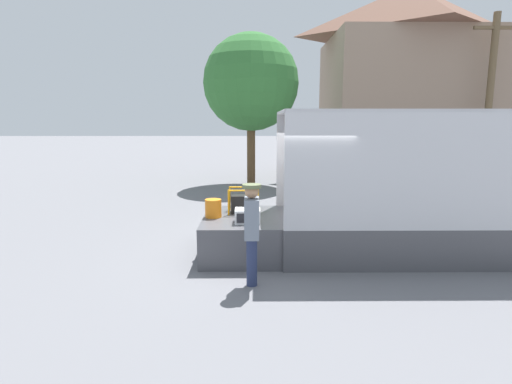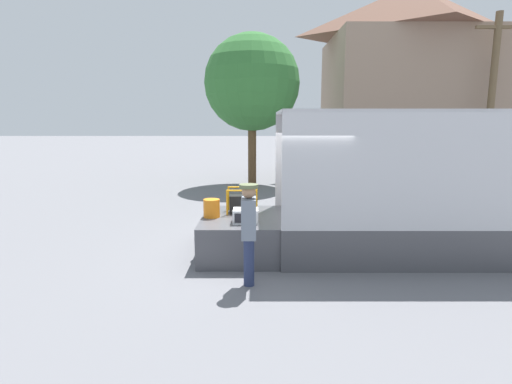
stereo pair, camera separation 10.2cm
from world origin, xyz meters
The scene contains 10 objects.
ground_plane centered at (0.00, 0.00, 0.00)m, with size 160.00×160.00×0.00m, color slate.
box_truck centered at (3.74, 0.00, 0.87)m, with size 6.50×2.30×2.96m.
tailgate_deck centered at (-0.79, 0.00, 0.40)m, with size 1.58×2.19×0.79m, color #4C4C51.
microwave centered at (-0.66, -0.53, 0.93)m, with size 0.49×0.42×0.27m.
portable_generator centered at (-0.73, 0.37, 1.00)m, with size 0.66×0.49×0.54m.
orange_bucket centered at (-1.37, -0.07, 0.98)m, with size 0.34×0.34×0.37m.
worker_person centered at (-0.57, -1.72, 1.07)m, with size 0.31×0.44×1.73m.
house_backdrop centered at (7.13, 12.36, 4.73)m, with size 8.06×6.36×9.28m.
utility_pole centered at (9.22, 8.67, 3.70)m, with size 1.80×0.28×7.10m.
street_tree centered at (-0.63, 9.45, 4.41)m, with size 4.09×4.09×6.47m.
Camera 1 is at (-0.56, -8.12, 2.71)m, focal length 28.00 mm.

